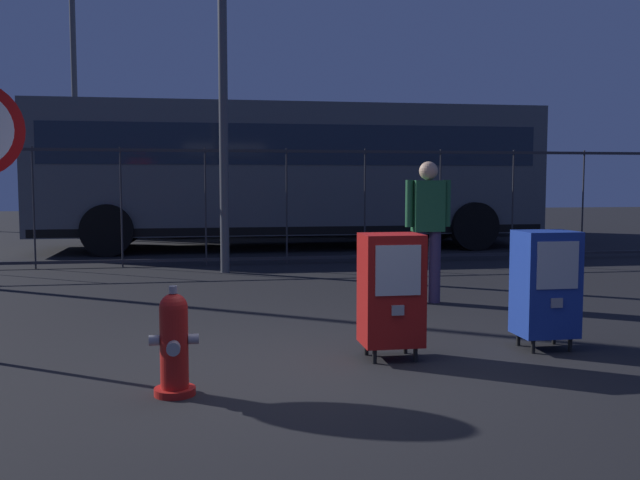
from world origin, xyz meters
name	(u,v)px	position (x,y,z in m)	size (l,w,h in m)	color
ground_plane	(308,371)	(0.00, 0.00, 0.00)	(60.00, 60.00, 0.00)	black
fire_hydrant	(174,344)	(-0.98, -0.44, 0.35)	(0.33, 0.32, 0.75)	red
newspaper_box_primary	(391,289)	(0.73, 0.27, 0.57)	(0.48, 0.42, 1.02)	black
newspaper_box_secondary	(545,283)	(2.12, 0.38, 0.57)	(0.48, 0.42, 1.02)	black
pedestrian	(428,223)	(1.86, 2.77, 0.95)	(0.55, 0.22, 1.67)	#382D51
fence_barrier	(247,206)	(0.00, 6.95, 1.02)	(18.03, 0.04, 2.00)	#2D2D33
bus_near	(290,168)	(1.14, 9.95, 1.71)	(10.50, 2.80, 3.00)	#4C5156
bus_far	(321,171)	(2.43, 13.55, 1.71)	(10.70, 3.59, 3.00)	#4C5156
street_light_far_left	(73,38)	(-3.78, 13.17, 4.90)	(0.32, 0.32, 8.64)	#4C4F54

